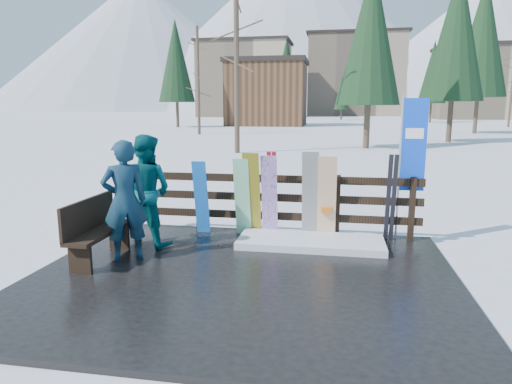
% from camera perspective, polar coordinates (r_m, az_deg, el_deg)
% --- Properties ---
extents(ground, '(700.00, 700.00, 0.00)m').
position_cam_1_polar(ground, '(6.60, -1.68, -11.02)').
color(ground, white).
rests_on(ground, ground).
extents(deck, '(6.00, 5.00, 0.08)m').
position_cam_1_polar(deck, '(6.58, -1.68, -10.70)').
color(deck, black).
rests_on(deck, ground).
extents(fence, '(5.60, 0.10, 1.15)m').
position_cam_1_polar(fence, '(8.47, 1.29, -0.93)').
color(fence, black).
rests_on(fence, deck).
extents(snow_patch, '(2.48, 1.00, 0.12)m').
position_cam_1_polar(snow_patch, '(7.95, 6.84, -6.23)').
color(snow_patch, white).
rests_on(snow_patch, deck).
extents(bench, '(0.41, 1.50, 0.97)m').
position_cam_1_polar(bench, '(7.48, -19.40, -4.23)').
color(bench, black).
rests_on(bench, deck).
extents(snowboard_0, '(0.26, 0.30, 1.39)m').
position_cam_1_polar(snowboard_0, '(8.51, -6.87, -0.70)').
color(snowboard_0, blue).
rests_on(snowboard_0, deck).
extents(snowboard_1, '(0.28, 0.34, 1.46)m').
position_cam_1_polar(snowboard_1, '(8.31, -1.73, -0.66)').
color(snowboard_1, white).
rests_on(snowboard_1, deck).
extents(snowboard_2, '(0.29, 0.39, 1.56)m').
position_cam_1_polar(snowboard_2, '(8.27, -0.49, -0.36)').
color(snowboard_2, yellow).
rests_on(snowboard_2, deck).
extents(snowboard_3, '(0.28, 0.30, 1.51)m').
position_cam_1_polar(snowboard_3, '(8.22, 1.68, -0.58)').
color(snowboard_3, silver).
rests_on(snowboard_3, deck).
extents(snowboard_4, '(0.29, 0.35, 1.60)m').
position_cam_1_polar(snowboard_4, '(8.15, 6.79, -0.47)').
color(snowboard_4, black).
rests_on(snowboard_4, deck).
extents(snowboard_5, '(0.33, 0.35, 1.53)m').
position_cam_1_polar(snowboard_5, '(8.14, 8.83, -0.78)').
color(snowboard_5, silver).
rests_on(snowboard_5, deck).
extents(ski_pair_a, '(0.17, 0.31, 1.58)m').
position_cam_1_polar(ski_pair_a, '(8.28, 2.04, -0.28)').
color(ski_pair_a, maroon).
rests_on(ski_pair_a, deck).
extents(ski_pair_b, '(0.17, 0.28, 1.56)m').
position_cam_1_polar(ski_pair_b, '(8.26, 16.51, -0.79)').
color(ski_pair_b, black).
rests_on(ski_pair_b, deck).
extents(rental_flag, '(0.45, 0.04, 2.60)m').
position_cam_1_polar(rental_flag, '(8.39, 18.73, 4.94)').
color(rental_flag, silver).
rests_on(rental_flag, deck).
extents(person_front, '(0.82, 0.75, 1.87)m').
position_cam_1_polar(person_front, '(7.26, -16.12, -1.07)').
color(person_front, '#174654').
rests_on(person_front, deck).
extents(person_back, '(1.05, 0.89, 1.91)m').
position_cam_1_polar(person_back, '(7.94, -13.59, 0.15)').
color(person_back, '#075158').
rests_on(person_back, deck).
extents(resort_buildings, '(73.00, 87.60, 22.60)m').
position_cam_1_polar(resort_buildings, '(121.64, 10.15, 13.88)').
color(resort_buildings, tan).
rests_on(resort_buildings, ground).
extents(trees, '(42.33, 68.57, 13.38)m').
position_cam_1_polar(trees, '(54.55, 12.83, 13.97)').
color(trees, '#382B1E').
rests_on(trees, ground).
extents(mountains, '(520.00, 260.00, 120.00)m').
position_cam_1_polar(mountains, '(338.02, 8.32, 18.58)').
color(mountains, white).
rests_on(mountains, ground).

